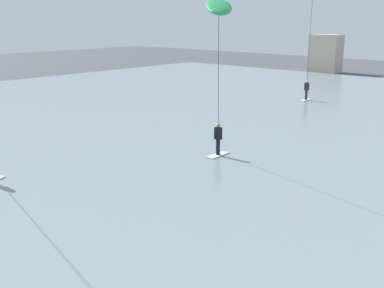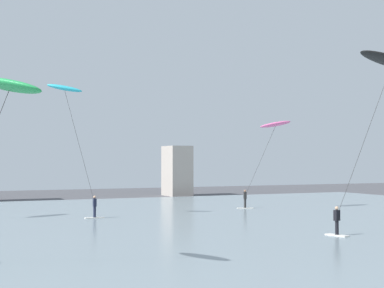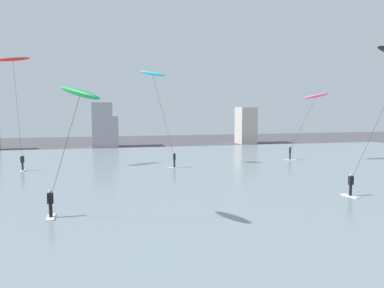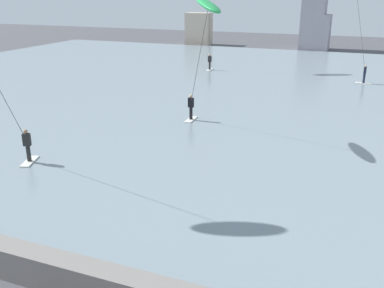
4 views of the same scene
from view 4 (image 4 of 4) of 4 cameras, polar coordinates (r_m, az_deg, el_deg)
water_bay at (r=35.67m, az=16.66°, el=6.19°), size 84.00×52.00×0.10m
far_shore_buildings at (r=63.44m, az=19.37°, el=14.21°), size 43.56×4.70×6.91m
kitesurfer_green at (r=23.59m, az=1.90°, el=16.51°), size 3.58×4.82×7.65m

